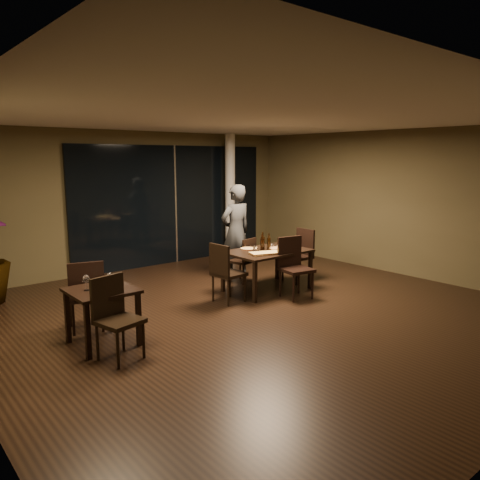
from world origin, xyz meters
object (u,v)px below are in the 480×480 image
at_px(chair_main_right, 301,252).
at_px(side_table, 102,298).
at_px(chair_main_far, 245,258).
at_px(bottle_a, 262,242).
at_px(chair_main_left, 225,270).
at_px(chair_main_near, 293,264).
at_px(diner, 236,232).
at_px(bottle_c, 263,241).
at_px(main_table, 267,254).
at_px(chair_side_near, 115,313).
at_px(bottle_b, 269,242).
at_px(chair_side_far, 86,292).

bearing_deg(chair_main_right, side_table, -79.34).
relative_size(chair_main_far, bottle_a, 2.99).
xyz_separation_m(chair_main_far, chair_main_right, (0.96, -0.57, 0.08)).
relative_size(chair_main_left, bottle_a, 3.43).
xyz_separation_m(side_table, chair_main_near, (3.48, -0.09, -0.03)).
bearing_deg(side_table, bottle_a, 9.78).
bearing_deg(diner, bottle_c, 81.53).
relative_size(main_table, diner, 0.79).
bearing_deg(chair_side_near, diner, 17.08).
bearing_deg(chair_main_far, chair_side_near, 13.08).
distance_m(chair_main_near, bottle_c, 0.76).
height_order(chair_main_far, chair_side_near, chair_side_near).
distance_m(chair_main_left, bottle_b, 1.20).
bearing_deg(bottle_a, diner, 78.35).
bearing_deg(side_table, chair_main_far, 18.76).
distance_m(chair_side_far, bottle_b, 3.47).
height_order(chair_main_near, diner, diner).
bearing_deg(chair_side_far, diner, -147.89).
xyz_separation_m(bottle_a, bottle_c, (0.04, 0.02, 0.02)).
relative_size(chair_main_left, chair_side_near, 1.00).
bearing_deg(bottle_c, chair_main_near, -80.59).
distance_m(side_table, chair_side_near, 0.50).
relative_size(chair_side_far, bottle_a, 3.46).
xyz_separation_m(chair_main_near, chair_main_right, (0.91, 0.68, -0.01)).
relative_size(chair_main_right, diner, 0.54).
height_order(chair_main_far, chair_main_left, chair_main_left).
height_order(chair_main_left, bottle_b, bottle_b).
relative_size(main_table, bottle_b, 5.00).
bearing_deg(bottle_b, chair_main_far, 94.56).
relative_size(main_table, chair_main_near, 1.42).
xyz_separation_m(main_table, chair_main_near, (0.08, -0.59, -0.08)).
bearing_deg(bottle_c, bottle_a, -151.49).
bearing_deg(chair_main_far, side_table, 6.31).
relative_size(chair_side_far, bottle_c, 3.10).
height_order(bottle_a, bottle_b, bottle_b).
xyz_separation_m(chair_main_right, bottle_a, (-1.05, -0.02, 0.32)).
relative_size(side_table, bottle_a, 2.70).
bearing_deg(bottle_b, diner, 86.22).
distance_m(side_table, chair_main_far, 3.62).
relative_size(chair_main_right, chair_side_near, 1.02).
relative_size(chair_main_left, chair_main_right, 0.98).
height_order(chair_side_far, bottle_a, bottle_a).
xyz_separation_m(bottle_b, bottle_c, (-0.10, 0.05, 0.02)).
xyz_separation_m(chair_main_near, chair_main_left, (-1.15, 0.48, -0.02)).
distance_m(side_table, chair_main_left, 2.37).
height_order(chair_main_left, bottle_a, bottle_a).
relative_size(chair_main_far, chair_main_near, 0.84).
bearing_deg(side_table, diner, 24.17).
bearing_deg(bottle_c, chair_main_right, -0.17).
bearing_deg(bottle_c, side_table, -170.00).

